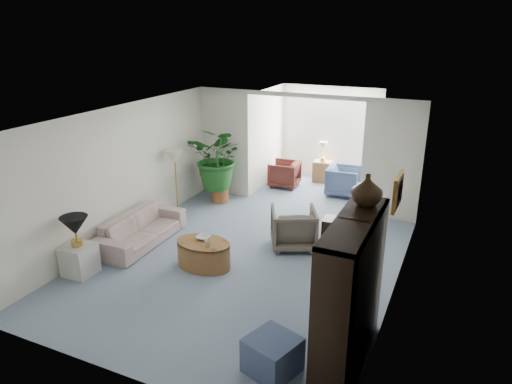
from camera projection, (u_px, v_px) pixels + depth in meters
The scene contains 26 objects.
floor at pixel (241, 263), 8.00m from camera, with size 6.00×6.00×0.00m, color #7F93A8.
sunroom_floor at pixel (315, 190), 11.51m from camera, with size 2.60×2.60×0.00m, color #7F93A8.
back_pier_left at pixel (225, 143), 10.88m from camera, with size 1.20×0.12×2.50m, color white.
back_pier_right at pixel (392, 162), 9.40m from camera, with size 1.20×0.12×2.50m, color white.
back_header at pixel (304, 95), 9.73m from camera, with size 2.60×0.12×0.10m, color white.
window_pane at pixel (331, 126), 11.95m from camera, with size 2.20×0.02×1.50m, color white.
window_blinds at pixel (330, 126), 11.93m from camera, with size 2.20×0.02×1.50m, color white.
framed_picture at pixel (399, 192), 6.37m from camera, with size 0.04×0.50×0.40m, color beige.
sofa at pixel (141, 229), 8.66m from camera, with size 1.94×0.76×0.57m, color beige.
end_table at pixel (79, 260), 7.59m from camera, with size 0.46×0.46×0.51m, color beige.
table_lamp at pixel (75, 226), 7.38m from camera, with size 0.44×0.44×0.30m, color black.
floor_lamp at pixel (175, 157), 9.75m from camera, with size 0.36×0.36×0.28m, color #F0EBBF.
coffee_table at pixel (204, 254), 7.83m from camera, with size 0.95×0.95×0.45m, color #8F5E34.
coffee_bowl at pixel (204, 238), 7.85m from camera, with size 0.23×0.23×0.06m, color silver.
coffee_cup at pixel (208, 243), 7.59m from camera, with size 0.11×0.11×0.10m, color #B5B59F.
wingback_chair at pixel (294, 228), 8.48m from camera, with size 0.79×0.81×0.74m, color #685E52.
side_table_dark at pixel (335, 233), 8.50m from camera, with size 0.46×0.37×0.55m, color black.
entertainment_cabinet at pixel (350, 294), 5.38m from camera, with size 0.44×1.67×1.85m, color black.
cabinet_urn at pixel (367, 190), 5.43m from camera, with size 0.36×0.36×0.38m, color black.
ottoman at pixel (272, 355), 5.46m from camera, with size 0.55×0.55×0.44m, color #4A5A80.
plant_pot at pixel (220, 195), 10.74m from camera, with size 0.40×0.40×0.32m, color #95552B.
house_plant at pixel (219, 158), 10.44m from camera, with size 1.29×1.12×1.44m, color #1E581F.
sunroom_chair_blue at pixel (343, 181), 11.10m from camera, with size 0.74×0.76×0.69m, color #4A5A80.
sunroom_chair_maroon at pixel (284, 174), 11.69m from camera, with size 0.69×0.71×0.64m, color maroon.
sunroom_table at pixel (322, 171), 12.06m from camera, with size 0.44×0.35×0.54m, color #8F5E34.
shelf_clutter at pixel (345, 285), 5.27m from camera, with size 0.30×1.29×1.06m.
Camera 1 is at (3.19, -6.36, 3.86)m, focal length 32.87 mm.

